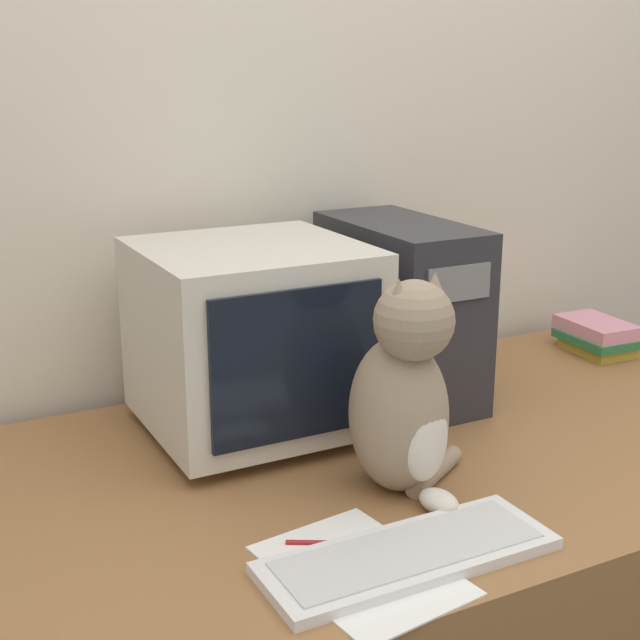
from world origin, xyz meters
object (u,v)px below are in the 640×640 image
at_px(cat, 404,398).
at_px(pen, 329,543).
at_px(computer_tower, 399,310).
at_px(keyboard, 408,555).
at_px(book_stack, 597,336).
at_px(crt_monitor, 253,337).

relative_size(cat, pen, 3.19).
distance_m(computer_tower, keyboard, 0.70).
relative_size(keyboard, book_stack, 2.23).
bearing_deg(book_stack, pen, -153.70).
height_order(cat, book_stack, cat).
distance_m(cat, book_stack, 0.94).
xyz_separation_m(computer_tower, pen, (-0.43, -0.49, -0.19)).
xyz_separation_m(computer_tower, book_stack, (0.60, 0.02, -0.15)).
height_order(keyboard, book_stack, book_stack).
relative_size(crt_monitor, pen, 3.41).
bearing_deg(pen, book_stack, 26.30).
bearing_deg(cat, computer_tower, 50.02).
relative_size(crt_monitor, book_stack, 2.02).
bearing_deg(computer_tower, book_stack, 1.54).
xyz_separation_m(book_stack, pen, (-1.03, -0.51, -0.04)).
distance_m(book_stack, pen, 1.15).
relative_size(crt_monitor, cat, 1.07).
bearing_deg(pen, keyboard, -47.52).
xyz_separation_m(crt_monitor, book_stack, (0.95, 0.06, -0.15)).
bearing_deg(keyboard, crt_monitor, 90.87).
bearing_deg(cat, crt_monitor, 100.34).
xyz_separation_m(crt_monitor, keyboard, (0.01, -0.54, -0.18)).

